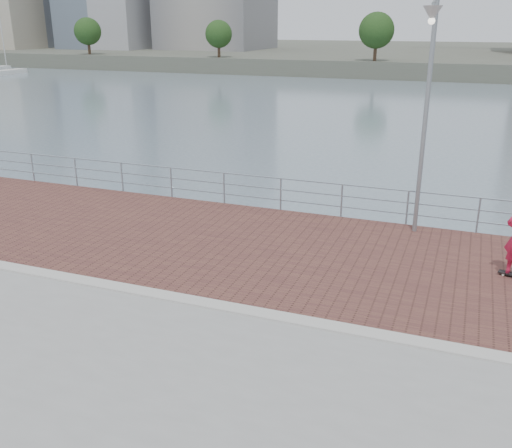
% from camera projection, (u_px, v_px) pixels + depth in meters
% --- Properties ---
extents(water, '(400.00, 400.00, 0.00)m').
position_uv_depth(water, '(225.00, 384.00, 13.25)').
color(water, slate).
rests_on(water, ground).
extents(brick_lane, '(40.00, 6.80, 0.02)m').
position_uv_depth(brick_lane, '(277.00, 250.00, 15.74)').
color(brick_lane, brown).
rests_on(brick_lane, seawall).
extents(curb, '(40.00, 0.40, 0.06)m').
position_uv_depth(curb, '(224.00, 307.00, 12.57)').
color(curb, '#B7B5AD').
rests_on(curb, seawall).
extents(far_shore, '(320.00, 95.00, 2.50)m').
position_uv_depth(far_shore, '(459.00, 55.00, 120.65)').
color(far_shore, '#4C5142').
rests_on(far_shore, ground).
extents(guardrail, '(39.06, 0.06, 1.13)m').
position_uv_depth(guardrail, '(311.00, 193.00, 18.51)').
color(guardrail, '#8C9EA8').
rests_on(guardrail, brick_lane).
extents(street_lamp, '(0.49, 1.42, 6.68)m').
position_uv_depth(street_lamp, '(429.00, 70.00, 15.14)').
color(street_lamp, gray).
rests_on(street_lamp, brick_lane).
extents(shoreline_trees, '(144.52, 5.12, 6.82)m').
position_uv_depth(shoreline_trees, '(488.00, 34.00, 77.20)').
color(shoreline_trees, '#473323').
rests_on(shoreline_trees, far_shore).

